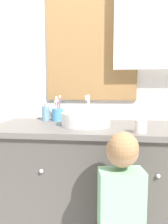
{
  "coord_description": "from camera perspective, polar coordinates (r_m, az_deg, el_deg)",
  "views": [
    {
      "loc": [
        0.05,
        -1.18,
        1.07
      ],
      "look_at": [
        -0.11,
        0.26,
        0.9
      ],
      "focal_mm": 35.0,
      "sensor_mm": 36.0,
      "label": 1
    }
  ],
  "objects": [
    {
      "name": "wall_back",
      "position": [
        1.82,
        5.63,
        13.29
      ],
      "size": [
        3.2,
        0.18,
        2.5
      ],
      "color": "silver",
      "rests_on": "ground_plane"
    },
    {
      "name": "soap_dispenser",
      "position": [
        1.76,
        -9.98,
        -0.25
      ],
      "size": [
        0.06,
        0.06,
        0.15
      ],
      "color": "#6B93B2",
      "rests_on": "vanity_counter"
    },
    {
      "name": "sink_basin",
      "position": [
        1.52,
        0.53,
        -1.65
      ],
      "size": [
        0.34,
        0.39,
        0.21
      ],
      "color": "white",
      "rests_on": "vanity_counter"
    },
    {
      "name": "drinking_cup",
      "position": [
        1.32,
        14.49,
        -3.63
      ],
      "size": [
        0.07,
        0.07,
        0.08
      ],
      "primitive_type": "cylinder",
      "color": "silver",
      "rests_on": "vanity_counter"
    },
    {
      "name": "toothbrush_holder",
      "position": [
        1.73,
        -6.89,
        -0.53
      ],
      "size": [
        0.09,
        0.09,
        0.2
      ],
      "color": "#4C93C6",
      "rests_on": "vanity_counter"
    },
    {
      "name": "child_figure",
      "position": [
        1.19,
        9.71,
        -22.53
      ],
      "size": [
        0.24,
        0.44,
        0.86
      ],
      "color": "slate",
      "rests_on": "ground_plane"
    },
    {
      "name": "vanity_counter",
      "position": [
        1.63,
        4.11,
        -17.54
      ],
      "size": [
        1.49,
        0.59,
        0.8
      ],
      "color": "#4C4742",
      "rests_on": "ground_plane"
    }
  ]
}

